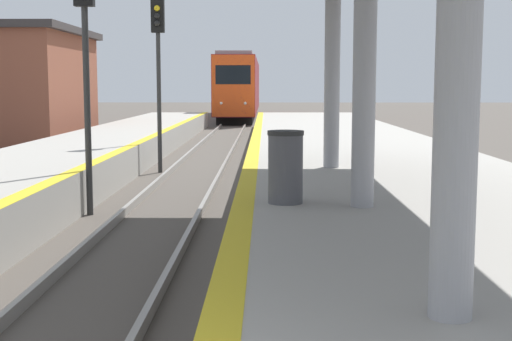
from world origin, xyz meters
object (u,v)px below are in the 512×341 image
Objects in this scene: train at (240,87)px; signal_far at (158,53)px; signal_mid at (85,37)px; trash_bin at (286,167)px.

signal_far is (-1.04, -34.56, 1.04)m from train.
signal_far is at bearing 86.88° from signal_mid.
trash_bin is (2.23, -44.87, -0.95)m from train.
train is at bearing 92.84° from trash_bin.
signal_mid is 4.83× the size of trash_bin.
signal_mid is at bearing -93.12° from signal_far.
signal_far is 4.83× the size of trash_bin.
signal_far is at bearing -91.72° from train.
train is at bearing 88.28° from signal_far.
signal_far reaches higher than train.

